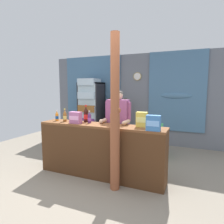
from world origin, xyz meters
TOP-DOWN VIEW (x-y plane):
  - ground_plane at (0.00, 1.18)m, footprint 7.68×7.68m
  - back_wall_curtained at (-0.05, 3.00)m, footprint 5.66×0.22m
  - stall_counter at (0.06, 0.31)m, footprint 2.41×0.44m
  - timber_post at (0.48, 0.06)m, footprint 0.18×0.16m
  - drink_fridge at (-1.32, 2.51)m, footprint 0.67×0.65m
  - bottle_shelf_rack at (-0.48, 2.61)m, footprint 0.48×0.28m
  - plastic_lawn_chair at (0.79, 1.84)m, footprint 0.47×0.47m
  - shopkeeper at (0.25, 0.77)m, footprint 0.54×0.42m
  - soda_bottle_cola at (-0.33, 0.54)m, footprint 0.09×0.09m
  - soda_bottle_iced_tea at (-0.75, 0.42)m, footprint 0.07×0.07m
  - soda_bottle_orange_soda at (-0.95, 0.43)m, footprint 0.06×0.06m
  - soda_bottle_grape_soda at (-0.21, 0.46)m, footprint 0.07×0.07m
  - snack_box_wafer at (-0.43, 0.32)m, footprint 0.22×0.12m
  - snack_box_instant_noodle at (0.81, 0.48)m, footprint 0.19×0.11m
  - snack_box_biscuit at (1.06, 0.24)m, footprint 0.22×0.11m

SIDE VIEW (x-z plane):
  - ground_plane at x=0.00m, z-range 0.00..0.00m
  - plastic_lawn_chair at x=0.79m, z-range 0.06..0.92m
  - stall_counter at x=0.06m, z-range 0.09..1.08m
  - bottle_shelf_rack at x=-0.48m, z-range 0.03..1.38m
  - shopkeeper at x=0.25m, z-range 0.21..1.83m
  - drink_fridge at x=-1.32m, z-range 0.09..2.02m
  - soda_bottle_orange_soda at x=-0.95m, z-range 0.97..1.19m
  - soda_bottle_grape_soda at x=-0.21m, z-range 0.97..1.21m
  - soda_bottle_iced_tea at x=-0.75m, z-range 0.97..1.23m
  - snack_box_wafer at x=-0.43m, z-range 0.99..1.21m
  - snack_box_biscuit at x=1.06m, z-range 0.99..1.24m
  - snack_box_instant_noodle at x=0.81m, z-range 0.99..1.25m
  - soda_bottle_cola at x=-0.33m, z-range 0.96..1.30m
  - timber_post at x=0.48m, z-range -0.05..2.45m
  - back_wall_curtained at x=-0.05m, z-range 0.03..2.69m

